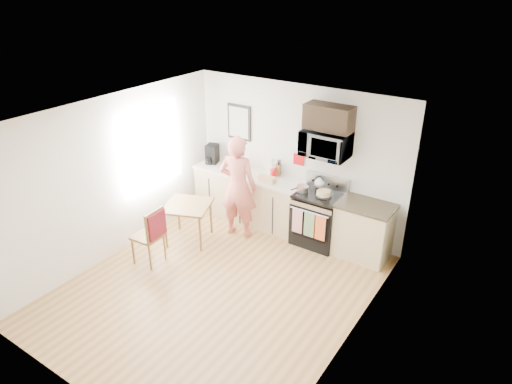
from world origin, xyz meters
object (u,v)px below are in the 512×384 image
Objects in this scene: chair at (153,230)px; dining_table at (188,209)px; microwave at (326,144)px; cake at (323,194)px; person at (238,187)px; range at (318,220)px.

dining_table is at bearing 89.00° from chair.
chair is at bearing -87.14° from dining_table.
microwave is 0.81m from cake.
dining_table is (-0.59, -0.64, -0.31)m from person.
person reaches higher than cake.
chair reaches higher than dining_table.
cake reaches higher than dining_table.
range is 1.40× the size of dining_table.
cake is (0.09, -0.05, 0.53)m from range.
range is at bearing 152.68° from cake.
chair is (-0.55, -1.49, -0.29)m from person.
person is 2.22× the size of dining_table.
range is at bearing -89.94° from microwave.
range is 1.33m from microwave.
range is 4.18× the size of cake.
microwave is 3.02m from chair.
person is (-1.28, -0.63, -0.84)m from microwave.
microwave is 0.41× the size of person.
cake is (0.09, -0.15, -0.79)m from microwave.
microwave is 0.92× the size of dining_table.
range reaches higher than dining_table.
microwave is at bearing 90.06° from range.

